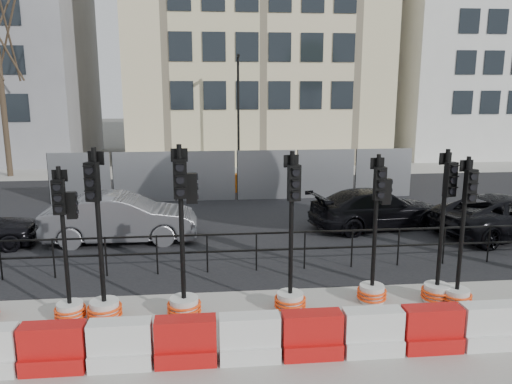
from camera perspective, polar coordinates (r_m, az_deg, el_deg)
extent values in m
plane|color=#51514C|center=(11.36, 0.68, -11.25)|extent=(120.00, 120.00, 0.00)
cube|color=gray|center=(8.71, 3.03, -19.00)|extent=(40.00, 6.00, 0.02)
cube|color=black|center=(17.97, -1.85, -2.35)|extent=(40.00, 14.00, 0.03)
cube|color=gray|center=(26.77, -3.20, 2.45)|extent=(40.00, 4.00, 0.02)
cube|color=beige|center=(32.82, -0.20, 20.01)|extent=(15.00, 10.00, 18.00)
cube|color=silver|center=(37.28, 24.48, 16.47)|extent=(12.00, 9.00, 16.00)
cylinder|color=black|center=(13.15, -27.17, -7.01)|extent=(0.04, 0.04, 1.00)
cylinder|color=black|center=(12.76, -22.11, -7.11)|extent=(0.04, 0.04, 1.00)
cylinder|color=black|center=(12.47, -16.78, -7.16)|extent=(0.04, 0.04, 1.00)
cylinder|color=black|center=(12.29, -11.24, -7.14)|extent=(0.04, 0.04, 1.00)
cylinder|color=black|center=(12.24, -5.60, -7.06)|extent=(0.04, 0.04, 1.00)
cylinder|color=black|center=(12.29, 0.05, -6.90)|extent=(0.04, 0.04, 1.00)
cylinder|color=black|center=(12.47, 5.58, -6.69)|extent=(0.04, 0.04, 1.00)
cylinder|color=black|center=(12.75, 10.91, -6.42)|extent=(0.04, 0.04, 1.00)
cylinder|color=black|center=(13.14, 15.96, -6.12)|extent=(0.04, 0.04, 1.00)
cylinder|color=black|center=(13.62, 20.68, -5.79)|extent=(0.04, 0.04, 1.00)
cylinder|color=black|center=(14.19, 25.04, -5.46)|extent=(0.04, 0.04, 1.00)
cube|color=black|center=(12.14, 0.05, -4.76)|extent=(18.00, 0.04, 0.04)
cube|color=black|center=(12.28, 0.05, -6.68)|extent=(18.00, 0.04, 0.04)
cube|color=gray|center=(20.25, -19.47, 1.46)|extent=(2.30, 0.05, 2.00)
cylinder|color=black|center=(20.56, -22.59, 1.37)|extent=(0.05, 0.05, 2.00)
cube|color=gray|center=(19.82, -12.72, 1.64)|extent=(2.30, 0.05, 2.00)
cylinder|color=black|center=(19.99, -15.99, 1.56)|extent=(0.05, 0.05, 2.00)
cube|color=gray|center=(19.67, -5.76, 1.80)|extent=(2.30, 0.05, 2.00)
cylinder|color=black|center=(19.71, -9.11, 1.73)|extent=(0.05, 0.05, 2.00)
cube|color=gray|center=(19.82, 1.19, 1.94)|extent=(2.30, 0.05, 2.00)
cylinder|color=black|center=(19.71, -2.13, 1.88)|extent=(0.05, 0.05, 2.00)
cube|color=gray|center=(20.25, 7.95, 2.04)|extent=(2.30, 0.05, 2.00)
cylinder|color=black|center=(20.01, 4.75, 2.00)|extent=(0.05, 0.05, 2.00)
cube|color=gray|center=(20.95, 14.35, 2.11)|extent=(2.30, 0.05, 2.00)
cylinder|color=black|center=(20.58, 11.34, 2.08)|extent=(0.05, 0.05, 2.00)
cube|color=#D1690D|center=(21.45, -13.24, 0.77)|extent=(1.00, 0.40, 0.80)
cube|color=#D1690D|center=(21.28, -7.90, 0.89)|extent=(1.00, 0.40, 0.80)
cube|color=#D1690D|center=(21.29, -2.51, 1.00)|extent=(1.00, 0.40, 0.80)
cube|color=#D1690D|center=(21.50, 2.82, 1.11)|extent=(1.00, 0.40, 0.80)
cylinder|color=black|center=(25.46, -2.03, 8.74)|extent=(0.12, 0.12, 6.00)
cube|color=black|center=(25.20, -2.04, 15.30)|extent=(0.12, 0.50, 0.12)
cylinder|color=#473828|center=(27.69, -26.85, 8.04)|extent=(0.28, 0.28, 6.30)
cube|color=red|center=(9.07, -22.00, -17.54)|extent=(1.00, 0.50, 0.30)
cube|color=red|center=(8.89, -22.21, -15.29)|extent=(1.00, 0.35, 0.50)
cube|color=white|center=(8.84, -15.12, -17.86)|extent=(1.00, 0.50, 0.30)
cube|color=white|center=(8.65, -15.27, -15.56)|extent=(1.00, 0.35, 0.50)
cube|color=red|center=(8.74, -7.96, -17.94)|extent=(1.00, 0.50, 0.30)
cube|color=red|center=(8.54, -8.05, -15.61)|extent=(1.00, 0.35, 0.50)
cube|color=white|center=(8.75, -0.73, -17.75)|extent=(1.00, 0.50, 0.30)
cube|color=white|center=(8.56, -0.74, -15.43)|extent=(1.00, 0.35, 0.50)
cube|color=red|center=(8.89, 6.34, -17.31)|extent=(1.00, 0.50, 0.30)
cube|color=red|center=(8.70, 6.40, -15.01)|extent=(1.00, 0.35, 0.50)
cube|color=white|center=(9.15, 13.06, -16.65)|extent=(1.00, 0.50, 0.30)
cube|color=white|center=(8.97, 13.19, -14.41)|extent=(1.00, 0.35, 0.50)
cube|color=red|center=(9.52, 19.29, -15.85)|extent=(1.00, 0.50, 0.30)
cube|color=red|center=(9.35, 19.47, -13.67)|extent=(1.00, 0.35, 0.50)
cube|color=white|center=(9.99, 24.95, -14.96)|extent=(1.00, 0.50, 0.30)
cube|color=white|center=(9.82, 25.16, -12.87)|extent=(1.00, 0.35, 0.50)
cylinder|color=silver|center=(10.63, -20.45, -12.70)|extent=(0.50, 0.50, 0.37)
torus|color=#F63F0D|center=(10.66, -20.42, -13.06)|extent=(0.60, 0.60, 0.05)
torus|color=#F63F0D|center=(10.63, -20.45, -12.70)|extent=(0.60, 0.60, 0.05)
torus|color=#F63F0D|center=(10.60, -20.48, -12.33)|extent=(0.60, 0.60, 0.05)
cylinder|color=black|center=(10.11, -21.07, -5.03)|extent=(0.08, 0.08, 2.78)
cube|color=black|center=(9.81, -21.60, -0.55)|extent=(0.22, 0.13, 0.65)
cylinder|color=black|center=(9.78, -21.62, -1.81)|extent=(0.14, 0.05, 0.14)
cylinder|color=black|center=(9.74, -21.71, -0.64)|extent=(0.14, 0.05, 0.14)
cylinder|color=black|center=(9.70, -21.81, 0.53)|extent=(0.14, 0.05, 0.14)
cube|color=black|center=(9.90, -21.52, 1.76)|extent=(0.28, 0.03, 0.22)
cube|color=black|center=(9.90, -20.32, -1.43)|extent=(0.19, 0.12, 0.51)
cylinder|color=silver|center=(10.41, -16.90, -12.85)|extent=(0.56, 0.56, 0.41)
torus|color=#F63F0D|center=(10.44, -16.87, -13.26)|extent=(0.67, 0.67, 0.05)
torus|color=#F63F0D|center=(10.41, -16.90, -12.85)|extent=(0.67, 0.67, 0.05)
torus|color=#F63F0D|center=(10.38, -16.93, -12.43)|extent=(0.67, 0.67, 0.05)
cylinder|color=black|center=(9.84, -17.49, -4.08)|extent=(0.09, 0.09, 3.10)
cube|color=black|center=(9.53, -18.20, 1.10)|extent=(0.28, 0.21, 0.72)
cylinder|color=black|center=(9.50, -18.35, -0.34)|extent=(0.16, 0.09, 0.15)
cylinder|color=black|center=(9.46, -18.44, 1.00)|extent=(0.16, 0.09, 0.15)
cylinder|color=black|center=(9.42, -18.53, 2.36)|extent=(0.16, 0.09, 0.15)
cube|color=black|center=(9.62, -17.82, 3.72)|extent=(0.30, 0.12, 0.25)
cylinder|color=silver|center=(10.20, -8.21, -12.93)|extent=(0.56, 0.56, 0.42)
torus|color=#F63F0D|center=(10.24, -8.19, -13.36)|extent=(0.68, 0.68, 0.05)
torus|color=#F63F0D|center=(10.20, -8.21, -12.93)|extent=(0.68, 0.68, 0.05)
torus|color=#F63F0D|center=(10.17, -8.22, -12.51)|extent=(0.68, 0.68, 0.05)
cylinder|color=black|center=(9.62, -8.51, -3.88)|extent=(0.09, 0.09, 3.13)
cube|color=black|center=(9.28, -8.67, 1.49)|extent=(0.26, 0.16, 0.73)
cylinder|color=black|center=(9.24, -8.62, -0.01)|extent=(0.16, 0.06, 0.16)
cylinder|color=black|center=(9.20, -8.66, 1.39)|extent=(0.16, 0.06, 0.16)
cylinder|color=black|center=(9.16, -8.71, 2.80)|extent=(0.16, 0.06, 0.16)
cube|color=black|center=(9.40, -8.77, 4.20)|extent=(0.31, 0.05, 0.25)
cube|color=black|center=(9.45, -7.38, 0.42)|extent=(0.22, 0.15, 0.57)
cylinder|color=silver|center=(10.39, 3.91, -12.42)|extent=(0.54, 0.54, 0.40)
torus|color=#F63F0D|center=(10.42, 3.91, -12.82)|extent=(0.65, 0.65, 0.05)
torus|color=#F63F0D|center=(10.39, 3.91, -12.42)|extent=(0.65, 0.65, 0.05)
torus|color=#F63F0D|center=(10.35, 3.92, -12.02)|extent=(0.65, 0.65, 0.05)
cylinder|color=black|center=(9.83, 4.04, -3.96)|extent=(0.09, 0.09, 2.98)
cube|color=black|center=(9.51, 4.37, 1.03)|extent=(0.26, 0.18, 0.70)
cylinder|color=black|center=(9.49, 4.52, -0.35)|extent=(0.16, 0.08, 0.15)
cylinder|color=black|center=(9.44, 4.54, 0.94)|extent=(0.16, 0.08, 0.15)
cylinder|color=black|center=(9.40, 4.56, 2.25)|extent=(0.16, 0.08, 0.15)
cube|color=black|center=(9.61, 4.04, 3.56)|extent=(0.30, 0.08, 0.24)
cylinder|color=silver|center=(11.03, 13.08, -11.25)|extent=(0.52, 0.52, 0.38)
torus|color=#F63F0D|center=(11.06, 13.06, -11.61)|extent=(0.62, 0.62, 0.05)
torus|color=#F63F0D|center=(11.03, 13.08, -11.25)|extent=(0.62, 0.62, 0.05)
torus|color=#F63F0D|center=(11.00, 13.10, -10.88)|extent=(0.62, 0.62, 0.05)
cylinder|color=black|center=(10.52, 13.48, -3.55)|extent=(0.09, 0.09, 2.87)
cube|color=black|center=(10.23, 13.97, 0.94)|extent=(0.24, 0.15, 0.67)
cylinder|color=black|center=(10.20, 14.08, -0.31)|extent=(0.15, 0.06, 0.14)
cylinder|color=black|center=(10.16, 14.14, 0.85)|extent=(0.15, 0.06, 0.14)
cylinder|color=black|center=(10.12, 14.20, 2.02)|extent=(0.15, 0.06, 0.14)
cube|color=black|center=(10.32, 13.70, 3.21)|extent=(0.29, 0.05, 0.23)
cube|color=black|center=(10.44, 14.63, 0.06)|extent=(0.20, 0.14, 0.53)
cylinder|color=silver|center=(11.41, 19.93, -10.84)|extent=(0.53, 0.53, 0.40)
torus|color=#F63F0D|center=(11.44, 19.90, -11.20)|extent=(0.64, 0.64, 0.05)
torus|color=#F63F0D|center=(11.41, 19.93, -10.84)|extent=(0.64, 0.64, 0.05)
torus|color=#F63F0D|center=(11.38, 19.96, -10.47)|extent=(0.64, 0.64, 0.05)
cylinder|color=black|center=(10.91, 20.53, -3.14)|extent=(0.09, 0.09, 2.97)
cube|color=black|center=(10.64, 21.31, 1.35)|extent=(0.27, 0.20, 0.69)
cylinder|color=black|center=(10.62, 21.51, 0.12)|extent=(0.16, 0.09, 0.15)
cylinder|color=black|center=(10.58, 21.61, 1.27)|extent=(0.16, 0.09, 0.15)
cylinder|color=black|center=(10.55, 21.70, 2.43)|extent=(0.16, 0.09, 0.15)
cube|color=black|center=(10.70, 20.82, 3.60)|extent=(0.29, 0.11, 0.24)
cylinder|color=silver|center=(11.37, 21.92, -11.12)|extent=(0.51, 0.51, 0.38)
torus|color=#F63F0D|center=(11.40, 21.89, -11.47)|extent=(0.62, 0.62, 0.05)
torus|color=#F63F0D|center=(11.37, 21.92, -11.12)|extent=(0.62, 0.62, 0.05)
torus|color=#F63F0D|center=(11.34, 21.95, -10.76)|extent=(0.62, 0.62, 0.05)
cylinder|color=black|center=(10.88, 22.55, -3.70)|extent=(0.09, 0.09, 2.86)
cube|color=black|center=(10.60, 23.28, 0.61)|extent=(0.24, 0.16, 0.67)
cylinder|color=black|center=(10.59, 23.43, -0.58)|extent=(0.15, 0.07, 0.14)
cylinder|color=black|center=(10.54, 23.53, 0.53)|extent=(0.15, 0.07, 0.14)
cylinder|color=black|center=(10.51, 23.62, 1.65)|extent=(0.15, 0.07, 0.14)
cube|color=black|center=(10.68, 22.91, 2.80)|extent=(0.29, 0.07, 0.23)
imported|color=#515257|center=(15.05, -15.14, -2.90)|extent=(1.57, 4.36, 1.43)
imported|color=black|center=(16.39, 13.63, -1.88)|extent=(3.51, 5.08, 1.27)
imported|color=black|center=(16.94, 26.67, -2.39)|extent=(4.47, 5.67, 1.27)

